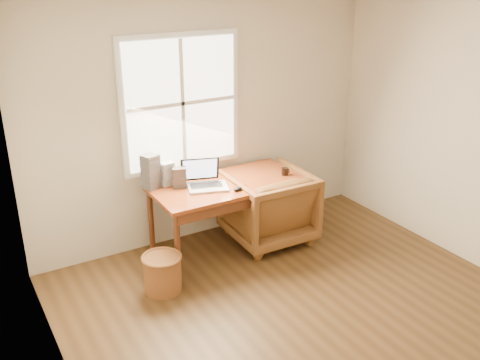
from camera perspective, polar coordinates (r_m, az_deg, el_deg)
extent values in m
cube|color=#4D341A|center=(4.69, 9.96, -16.25)|extent=(4.00, 4.50, 0.02)
cube|color=white|center=(3.71, 12.72, 17.46)|extent=(4.00, 4.50, 0.02)
cube|color=beige|center=(5.80, -3.67, 6.26)|extent=(4.00, 0.02, 2.60)
cube|color=beige|center=(3.18, -17.60, -8.75)|extent=(0.02, 4.50, 2.60)
cube|color=silver|center=(5.57, -6.32, 8.19)|extent=(1.32, 0.05, 1.42)
cube|color=white|center=(5.55, -6.19, 8.12)|extent=(1.20, 0.02, 1.30)
cube|color=silver|center=(5.54, -6.14, 8.10)|extent=(0.04, 0.02, 1.30)
cube|color=silver|center=(5.54, -6.14, 8.10)|extent=(1.20, 0.02, 0.04)
cube|color=brown|center=(5.60, -1.38, -0.46)|extent=(1.60, 0.80, 0.04)
imported|color=brown|center=(5.89, 2.99, -2.79)|extent=(0.88, 0.91, 0.80)
cylinder|color=brown|center=(5.14, -8.26, -9.87)|extent=(0.41, 0.41, 0.35)
ellipsoid|color=black|center=(5.38, -0.24, -0.97)|extent=(0.12, 0.09, 0.04)
cylinder|color=black|center=(5.80, 4.80, 0.92)|extent=(0.07, 0.07, 0.08)
cube|color=silver|center=(5.54, -7.81, 0.69)|extent=(0.14, 0.13, 0.25)
cube|color=#232328|center=(5.49, -6.50, 0.35)|extent=(0.17, 0.16, 0.21)
cube|color=gray|center=(5.47, -9.50, 0.88)|extent=(0.20, 0.18, 0.36)
cube|color=#B4B9C0|center=(5.60, -6.97, 0.55)|extent=(0.17, 0.16, 0.18)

